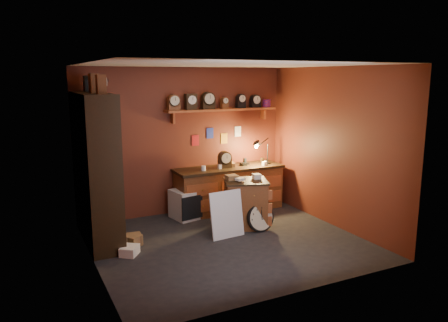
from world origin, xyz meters
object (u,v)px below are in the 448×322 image
Objects in this scene: shelving_unit at (94,162)px; big_round_clock at (260,217)px; workbench at (229,186)px; low_cabinet at (246,202)px.

shelving_unit reaches higher than big_round_clock.
shelving_unit is at bearing -169.06° from workbench.
workbench is at bearing 100.45° from low_cabinet.
low_cabinet is at bearing -99.92° from workbench.
shelving_unit reaches higher than workbench.
low_cabinet is 0.39m from big_round_clock.
big_round_clock is (2.50, -0.77, -1.02)m from shelving_unit.
shelving_unit is 2.85× the size of low_cabinet.
low_cabinet is (2.39, -0.46, -0.81)m from shelving_unit.
big_round_clock is at bearing -49.63° from low_cabinet.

